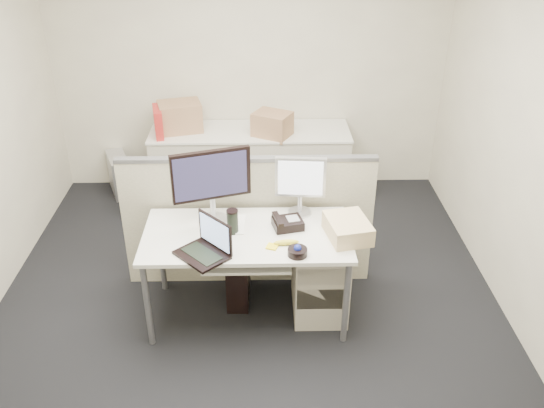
{
  "coord_description": "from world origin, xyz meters",
  "views": [
    {
      "loc": [
        0.11,
        -3.51,
        2.96
      ],
      "look_at": [
        0.19,
        0.15,
        0.89
      ],
      "focal_mm": 38.0,
      "sensor_mm": 36.0,
      "label": 1
    }
  ],
  "objects_px": {
    "desk": "(247,241)",
    "monitor_main": "(212,187)",
    "desk_phone": "(288,223)",
    "laptop": "(201,241)"
  },
  "relations": [
    {
      "from": "desk",
      "to": "monitor_main",
      "type": "height_order",
      "value": "monitor_main"
    },
    {
      "from": "desk",
      "to": "desk_phone",
      "type": "height_order",
      "value": "desk_phone"
    },
    {
      "from": "desk",
      "to": "monitor_main",
      "type": "xyz_separation_m",
      "value": [
        -0.25,
        0.18,
        0.35
      ]
    },
    {
      "from": "desk",
      "to": "desk_phone",
      "type": "relative_size",
      "value": 7.14
    },
    {
      "from": "monitor_main",
      "to": "laptop",
      "type": "height_order",
      "value": "monitor_main"
    },
    {
      "from": "monitor_main",
      "to": "laptop",
      "type": "distance_m",
      "value": 0.49
    },
    {
      "from": "desk",
      "to": "monitor_main",
      "type": "bearing_deg",
      "value": 144.25
    },
    {
      "from": "desk_phone",
      "to": "monitor_main",
      "type": "bearing_deg",
      "value": 156.53
    },
    {
      "from": "monitor_main",
      "to": "desk_phone",
      "type": "relative_size",
      "value": 2.75
    },
    {
      "from": "desk_phone",
      "to": "laptop",
      "type": "bearing_deg",
      "value": -162.2
    }
  ]
}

